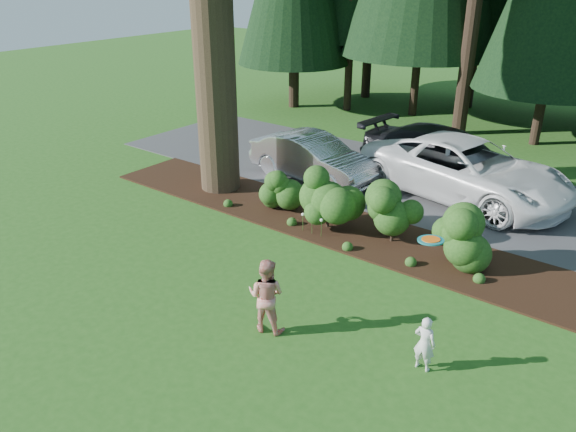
% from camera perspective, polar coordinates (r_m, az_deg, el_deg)
% --- Properties ---
extents(ground, '(80.00, 80.00, 0.00)m').
position_cam_1_polar(ground, '(13.20, -2.56, -5.95)').
color(ground, '#235418').
rests_on(ground, ground).
extents(mulch_bed, '(16.00, 2.50, 0.05)m').
position_cam_1_polar(mulch_bed, '(15.51, 5.16, -1.04)').
color(mulch_bed, black).
rests_on(mulch_bed, ground).
extents(driveway, '(22.00, 6.00, 0.03)m').
position_cam_1_polar(driveway, '(18.98, 12.13, 3.33)').
color(driveway, '#38383A').
rests_on(driveway, ground).
extents(shrub_row, '(6.53, 1.60, 1.61)m').
position_cam_1_polar(shrub_row, '(14.75, 7.54, 0.79)').
color(shrub_row, '#1D4314').
rests_on(shrub_row, ground).
extents(lily_cluster, '(0.69, 0.09, 0.57)m').
position_cam_1_polar(lily_cluster, '(14.82, 2.47, -0.21)').
color(lily_cluster, '#1D4314').
rests_on(lily_cluster, ground).
extents(car_silver_wagon, '(4.65, 2.00, 1.49)m').
position_cam_1_polar(car_silver_wagon, '(18.62, 2.52, 5.94)').
color(car_silver_wagon, silver).
rests_on(car_silver_wagon, driveway).
extents(car_white_suv, '(6.94, 4.17, 1.80)m').
position_cam_1_polar(car_white_suv, '(17.89, 17.63, 4.54)').
color(car_white_suv, white).
rests_on(car_white_suv, driveway).
extents(car_dark_suv, '(6.10, 3.03, 1.70)m').
position_cam_1_polar(car_dark_suv, '(19.10, 15.73, 5.84)').
color(car_dark_suv, black).
rests_on(car_dark_suv, driveway).
extents(child, '(0.40, 0.26, 1.08)m').
position_cam_1_polar(child, '(10.40, 13.71, -12.47)').
color(child, silver).
rests_on(child, ground).
extents(adult, '(0.89, 0.78, 1.55)m').
position_cam_1_polar(adult, '(10.97, -2.23, -8.06)').
color(adult, red).
rests_on(adult, ground).
extents(frisbee, '(0.45, 0.45, 0.07)m').
position_cam_1_polar(frisbee, '(9.86, 14.30, -2.38)').
color(frisbee, '#167379').
rests_on(frisbee, ground).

